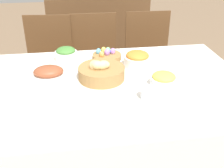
{
  "coord_description": "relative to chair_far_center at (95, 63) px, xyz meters",
  "views": [
    {
      "loc": [
        -0.23,
        -1.48,
        1.56
      ],
      "look_at": [
        -0.03,
        -0.08,
        0.8
      ],
      "focal_mm": 45.0,
      "sensor_mm": 36.0,
      "label": 1
    }
  ],
  "objects": [
    {
      "name": "dinner_plate",
      "position": [
        -0.04,
        -1.29,
        0.28
      ],
      "size": [
        0.26,
        0.26,
        0.01
      ],
      "color": "white",
      "rests_on": "dining_table"
    },
    {
      "name": "fork",
      "position": [
        -0.19,
        -1.29,
        0.27
      ],
      "size": [
        0.02,
        0.19,
        0.0
      ],
      "rotation": [
        0.0,
        0.0,
        0.08
      ],
      "color": "silver",
      "rests_on": "dining_table"
    },
    {
      "name": "dining_table",
      "position": [
        0.04,
        -0.92,
        -0.11
      ],
      "size": [
        1.64,
        1.12,
        0.76
      ],
      "color": "white",
      "rests_on": "ground"
    },
    {
      "name": "carrot_bowl",
      "position": [
        0.23,
        -0.7,
        0.32
      ],
      "size": [
        0.18,
        0.18,
        0.11
      ],
      "color": "white",
      "rests_on": "dining_table"
    },
    {
      "name": "green_salad_bowl",
      "position": [
        -0.25,
        -0.54,
        0.32
      ],
      "size": [
        0.16,
        0.16,
        0.1
      ],
      "color": "white",
      "rests_on": "dining_table"
    },
    {
      "name": "spoon",
      "position": [
        0.15,
        -1.29,
        0.27
      ],
      "size": [
        0.02,
        0.19,
        0.0
      ],
      "rotation": [
        0.0,
        0.0,
        -0.08
      ],
      "color": "silver",
      "rests_on": "dining_table"
    },
    {
      "name": "knife",
      "position": [
        0.12,
        -1.29,
        0.27
      ],
      "size": [
        0.02,
        0.19,
        0.0
      ],
      "rotation": [
        0.0,
        0.0,
        0.08
      ],
      "color": "silver",
      "rests_on": "dining_table"
    },
    {
      "name": "ham_platter",
      "position": [
        -0.36,
        -0.76,
        0.29
      ],
      "size": [
        0.29,
        0.2,
        0.07
      ],
      "color": "white",
      "rests_on": "dining_table"
    },
    {
      "name": "chair_far_center",
      "position": [
        0.0,
        0.0,
        0.0
      ],
      "size": [
        0.42,
        0.42,
        0.93
      ],
      "rotation": [
        0.0,
        0.0,
        0.0
      ],
      "color": "brown",
      "rests_on": "ground"
    },
    {
      "name": "drinking_cup",
      "position": [
        0.18,
        -1.13,
        0.31
      ],
      "size": [
        0.07,
        0.07,
        0.08
      ],
      "color": "silver",
      "rests_on": "dining_table"
    },
    {
      "name": "pineapple_bowl",
      "position": [
        0.32,
        -0.99,
        0.31
      ],
      "size": [
        0.16,
        0.16,
        0.09
      ],
      "color": "silver",
      "rests_on": "dining_table"
    },
    {
      "name": "bread_basket",
      "position": [
        -0.04,
        -0.85,
        0.32
      ],
      "size": [
        0.29,
        0.29,
        0.13
      ],
      "color": "#9E7542",
      "rests_on": "dining_table"
    },
    {
      "name": "chair_far_right",
      "position": [
        0.51,
        -0.0,
        0.0
      ],
      "size": [
        0.43,
        0.43,
        0.93
      ],
      "rotation": [
        0.0,
        0.0,
        -0.03
      ],
      "color": "brown",
      "rests_on": "ground"
    },
    {
      "name": "sideboard",
      "position": [
        0.12,
        1.01,
        -0.03
      ],
      "size": [
        1.2,
        0.44,
        0.92
      ],
      "color": "brown",
      "rests_on": "ground"
    },
    {
      "name": "egg_basket",
      "position": [
        0.04,
        -0.54,
        0.3
      ],
      "size": [
        0.21,
        0.21,
        0.08
      ],
      "color": "#9E7542",
      "rests_on": "dining_table"
    },
    {
      "name": "butter_dish",
      "position": [
        -0.3,
        -1.14,
        0.29
      ],
      "size": [
        0.13,
        0.08,
        0.03
      ],
      "color": "white",
      "rests_on": "dining_table"
    },
    {
      "name": "chair_far_left",
      "position": [
        -0.43,
        -0.0,
        0.0
      ],
      "size": [
        0.46,
        0.46,
        0.93
      ],
      "rotation": [
        0.0,
        0.0,
        -0.11
      ],
      "color": "brown",
      "rests_on": "ground"
    }
  ]
}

